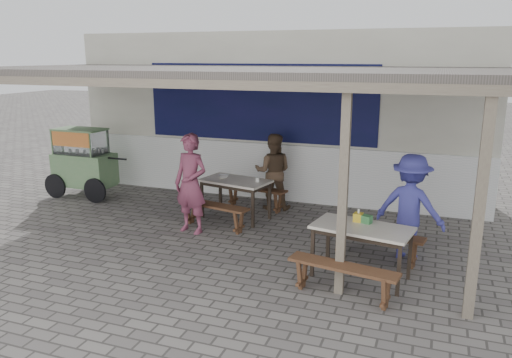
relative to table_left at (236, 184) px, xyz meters
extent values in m
plane|color=#68635E|center=(0.09, -1.48, -0.67)|extent=(60.00, 60.00, 0.00)
cube|color=beige|center=(0.09, 2.12, 1.08)|extent=(9.00, 1.20, 3.50)
cube|color=white|center=(0.09, 1.49, -0.07)|extent=(9.00, 0.10, 1.20)
cube|color=#0F0E41|center=(-0.11, 1.50, 1.38)|extent=(5.00, 0.03, 1.60)
cube|color=#504A45|center=(0.09, -0.48, 2.08)|extent=(9.00, 4.20, 0.12)
cube|color=gray|center=(0.09, -2.53, 1.98)|extent=(9.00, 0.12, 0.12)
cube|color=gray|center=(3.99, -2.48, 0.68)|extent=(0.12, 0.12, 2.70)
cube|color=gray|center=(2.44, -2.38, 0.68)|extent=(0.11, 0.11, 2.70)
cube|color=beige|center=(0.00, 0.00, 0.06)|extent=(1.37, 0.95, 0.04)
cube|color=black|center=(0.00, 0.00, 0.00)|extent=(1.26, 0.83, 0.06)
cube|color=black|center=(-0.62, -0.18, -0.31)|extent=(0.05, 0.05, 0.71)
cube|color=black|center=(0.50, -0.40, -0.31)|extent=(0.05, 0.05, 0.71)
cube|color=black|center=(-0.50, 0.40, -0.31)|extent=(0.05, 0.05, 0.71)
cube|color=black|center=(0.62, 0.18, -0.31)|extent=(0.05, 0.05, 0.71)
cube|color=brown|center=(-0.14, -0.68, -0.24)|extent=(1.39, 0.54, 0.04)
cube|color=brown|center=(-0.66, -0.58, -0.46)|extent=(0.10, 0.28, 0.41)
cube|color=brown|center=(0.38, -0.79, -0.46)|extent=(0.10, 0.28, 0.41)
cube|color=brown|center=(0.14, 0.68, -0.24)|extent=(1.39, 0.54, 0.04)
cube|color=brown|center=(-0.38, 0.79, -0.46)|extent=(0.10, 0.28, 0.41)
cube|color=brown|center=(0.66, 0.58, -0.46)|extent=(0.10, 0.28, 0.41)
cube|color=beige|center=(2.63, -1.84, 0.06)|extent=(1.41, 0.91, 0.04)
cube|color=black|center=(2.63, -1.84, 0.00)|extent=(1.30, 0.79, 0.06)
cube|color=black|center=(1.99, -2.02, -0.31)|extent=(0.05, 0.05, 0.71)
cube|color=black|center=(3.17, -2.22, -0.31)|extent=(0.05, 0.05, 0.71)
cube|color=black|center=(2.09, -1.45, -0.31)|extent=(0.05, 0.05, 0.71)
cube|color=black|center=(3.26, -1.66, -0.31)|extent=(0.05, 0.05, 0.71)
cube|color=brown|center=(2.51, -2.53, -0.24)|extent=(1.44, 0.52, 0.04)
cube|color=brown|center=(1.96, -2.43, -0.46)|extent=(0.10, 0.28, 0.41)
cube|color=brown|center=(3.06, -2.62, -0.46)|extent=(0.10, 0.28, 0.41)
cube|color=brown|center=(2.75, -1.14, -0.24)|extent=(1.44, 0.52, 0.04)
cube|color=brown|center=(2.20, -1.05, -0.46)|extent=(0.10, 0.28, 0.41)
cube|color=brown|center=(3.30, -1.24, -0.46)|extent=(0.10, 0.28, 0.41)
cube|color=#69875A|center=(-3.66, 0.27, -0.05)|extent=(1.29, 0.68, 0.67)
cube|color=#69875A|center=(-3.66, 0.27, -0.40)|extent=(1.25, 0.65, 0.05)
cylinder|color=black|center=(-4.19, -0.08, -0.40)|extent=(0.53, 0.06, 0.53)
cylinder|color=black|center=(-3.14, -0.10, -0.40)|extent=(0.53, 0.06, 0.53)
cube|color=silver|center=(-3.71, 0.27, 0.54)|extent=(1.06, 0.59, 0.52)
cube|color=#69875A|center=(-3.71, 0.27, 0.81)|extent=(1.09, 0.62, 0.04)
cube|color=#BF352D|center=(-3.72, -0.03, 0.64)|extent=(0.95, 0.03, 0.30)
cylinder|color=black|center=(-2.90, 0.26, 0.24)|extent=(0.67, 0.05, 0.04)
imported|color=brown|center=(-0.43, -0.96, 0.20)|extent=(0.69, 0.51, 1.74)
imported|color=brown|center=(0.46, 0.83, 0.09)|extent=(0.85, 0.72, 1.53)
imported|color=#3C3C97|center=(3.19, -0.87, 0.14)|extent=(1.15, 0.83, 1.61)
cube|color=gold|center=(2.54, -1.64, 0.14)|extent=(0.13, 0.13, 0.12)
cube|color=#33733C|center=(2.65, -1.67, 0.14)|extent=(0.19, 0.16, 0.11)
cylinder|color=silver|center=(0.44, -0.01, 0.12)|extent=(0.07, 0.07, 0.08)
imported|color=white|center=(-0.28, 0.09, 0.11)|extent=(0.26, 0.26, 0.05)
camera|label=1|loc=(3.49, -8.36, 2.33)|focal=35.00mm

